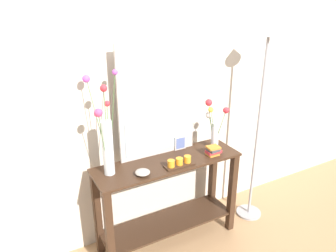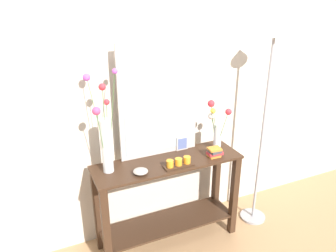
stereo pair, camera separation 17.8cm
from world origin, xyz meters
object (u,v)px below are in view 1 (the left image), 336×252
Objects in this scene: picture_frame_small at (180,143)px; book_stack at (213,151)px; console_table at (168,194)px; candle_tray at (179,163)px; floor_lamp at (262,95)px; mirror_leaning at (158,101)px; tall_vase_left at (106,138)px; vase_right at (214,126)px; decorative_bowl at (143,172)px.

book_stack is (0.19, -0.22, -0.02)m from picture_frame_small.
candle_tray is (0.04, -0.11, 0.35)m from console_table.
book_stack is at bearing -49.52° from picture_frame_small.
candle_tray is 0.94m from floor_lamp.
book_stack is (0.34, 0.03, 0.01)m from candle_tray.
mirror_leaning is at bearing 93.56° from console_table.
tall_vase_left is 1.70× the size of vase_right.
mirror_leaning reaches higher than tall_vase_left.
vase_right is 0.76m from decorative_bowl.
vase_right is 1.85× the size of candle_tray.
floor_lamp is (1.36, -0.11, 0.16)m from tall_vase_left.
book_stack is at bearing -126.03° from vase_right.
console_table is 1.60× the size of tall_vase_left.
tall_vase_left is 0.91m from book_stack.
vase_right reaches higher than picture_frame_small.
tall_vase_left reaches higher than console_table.
tall_vase_left reaches higher than candle_tray.
vase_right is at bearing -24.29° from picture_frame_small.
mirror_leaning is 3.81× the size of candle_tray.
picture_frame_small is (0.20, -0.02, -0.40)m from mirror_leaning.
candle_tray is at bearing -121.87° from picture_frame_small.
book_stack is (0.86, -0.13, -0.25)m from tall_vase_left.
floor_lamp is (1.15, 0.04, 0.42)m from decorative_bowl.
vase_right is at bearing -1.60° from tall_vase_left.
tall_vase_left reaches higher than book_stack.
book_stack is (0.65, 0.02, 0.02)m from decorative_bowl.
candle_tray is (-0.42, -0.13, -0.18)m from vase_right.
console_table is 0.67× the size of floor_lamp.
floor_lamp is (0.42, -0.08, 0.24)m from vase_right.
vase_right is 0.21m from book_stack.
mirror_leaning is at bearing 174.96° from picture_frame_small.
console_table is at bearing 109.50° from candle_tray.
picture_frame_small is (0.68, 0.09, -0.23)m from tall_vase_left.
mirror_leaning is 0.57m from decorative_bowl.
mirror_leaning is at bearing 166.06° from floor_lamp.
tall_vase_left is 6.34× the size of picture_frame_small.
decorative_bowl is at bearing -178.24° from floor_lamp.
book_stack is at bearing -31.40° from mirror_leaning.
picture_frame_small is at bearing 7.82° from tall_vase_left.
mirror_leaning is at bearing 100.49° from candle_tray.
decorative_bowl is at bearing -178.52° from book_stack.
mirror_leaning reaches higher than candle_tray.
book_stack reaches higher than console_table.
picture_frame_small is at bearing 155.71° from vase_right.
book_stack is at bearing -8.48° from tall_vase_left.
vase_right is 4.00× the size of decorative_bowl.
mirror_leaning is 1.22× the size of tall_vase_left.
candle_tray reaches higher than console_table.
floor_lamp reaches higher than candle_tray.
floor_lamp is at bearing -13.94° from mirror_leaning.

